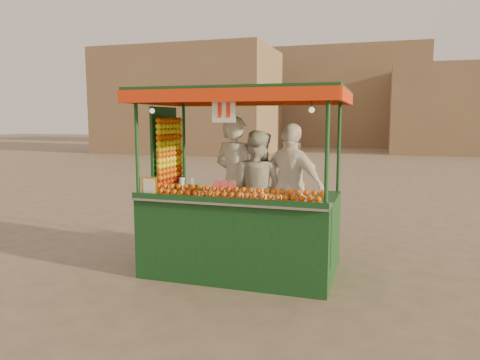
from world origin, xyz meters
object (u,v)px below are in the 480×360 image
(vendor_left, at_px, (235,181))
(vendor_middle, at_px, (256,189))
(juice_cart, at_px, (236,214))
(vendor_right, at_px, (291,187))

(vendor_left, relative_size, vendor_middle, 1.12)
(juice_cart, height_order, vendor_right, juice_cart)
(juice_cart, bearing_deg, vendor_right, 30.17)
(vendor_right, bearing_deg, vendor_middle, 26.55)
(vendor_left, height_order, vendor_right, vendor_left)
(juice_cart, distance_m, vendor_right, 0.82)
(vendor_left, bearing_deg, vendor_right, -160.04)
(juice_cart, height_order, vendor_left, juice_cart)
(vendor_left, xyz_separation_m, vendor_right, (0.77, 0.01, -0.05))
(vendor_left, distance_m, vendor_middle, 0.32)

